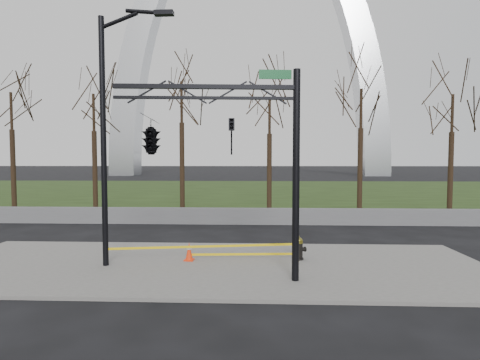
{
  "coord_description": "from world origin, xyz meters",
  "views": [
    {
      "loc": [
        1.42,
        -11.56,
        3.47
      ],
      "look_at": [
        0.89,
        2.0,
        2.76
      ],
      "focal_mm": 26.86,
      "sensor_mm": 36.0,
      "label": 1
    }
  ],
  "objects_px": {
    "traffic_cone": "(189,251)",
    "street_light": "(110,123)",
    "traffic_signal_mast": "(179,136)",
    "fire_hydrant": "(299,249)"
  },
  "relations": [
    {
      "from": "traffic_cone",
      "to": "street_light",
      "type": "xyz_separation_m",
      "value": [
        -2.37,
        -0.68,
        4.29
      ]
    },
    {
      "from": "traffic_cone",
      "to": "traffic_signal_mast",
      "type": "relative_size",
      "value": 0.1
    },
    {
      "from": "traffic_cone",
      "to": "street_light",
      "type": "relative_size",
      "value": 0.07
    },
    {
      "from": "fire_hydrant",
      "to": "traffic_cone",
      "type": "xyz_separation_m",
      "value": [
        -3.75,
        -0.26,
        -0.07
      ]
    },
    {
      "from": "fire_hydrant",
      "to": "street_light",
      "type": "distance_m",
      "value": 7.49
    },
    {
      "from": "traffic_signal_mast",
      "to": "fire_hydrant",
      "type": "bearing_deg",
      "value": 29.45
    },
    {
      "from": "traffic_signal_mast",
      "to": "street_light",
      "type": "bearing_deg",
      "value": 145.03
    },
    {
      "from": "traffic_cone",
      "to": "street_light",
      "type": "distance_m",
      "value": 4.95
    },
    {
      "from": "traffic_cone",
      "to": "street_light",
      "type": "bearing_deg",
      "value": -163.88
    },
    {
      "from": "street_light",
      "to": "traffic_cone",
      "type": "bearing_deg",
      "value": 17.19
    }
  ]
}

